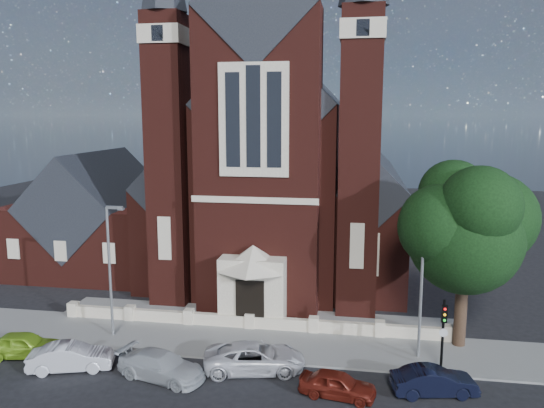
{
  "coord_description": "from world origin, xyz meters",
  "views": [
    {
      "loc": [
        6.51,
        -24.45,
        13.31
      ],
      "look_at": [
        0.48,
        12.0,
        7.1
      ],
      "focal_mm": 35.0,
      "sensor_mm": 36.0,
      "label": 1
    }
  ],
  "objects_px": {
    "car_silver_b": "(161,366)",
    "car_dark_red": "(338,384)",
    "car_white_suv": "(255,357)",
    "car_navy": "(434,381)",
    "church": "(286,172)",
    "traffic_signal": "(443,327)",
    "street_tree": "(468,231)",
    "street_lamp_left": "(111,264)",
    "car_silver_a": "(71,357)",
    "car_lime_van": "(24,345)",
    "street_lamp_right": "(423,279)",
    "parish_hall": "(98,222)"
  },
  "relations": [
    {
      "from": "car_silver_a",
      "to": "car_silver_b",
      "type": "xyz_separation_m",
      "value": [
        5.05,
        -0.11,
        -0.02
      ]
    },
    {
      "from": "street_tree",
      "to": "car_white_suv",
      "type": "distance_m",
      "value": 13.63
    },
    {
      "from": "parish_hall",
      "to": "street_lamp_left",
      "type": "bearing_deg",
      "value": -59.98
    },
    {
      "from": "church",
      "to": "traffic_signal",
      "type": "bearing_deg",
      "value": -61.8
    },
    {
      "from": "street_tree",
      "to": "car_lime_van",
      "type": "xyz_separation_m",
      "value": [
        -24.26,
        -5.03,
        -6.26
      ]
    },
    {
      "from": "car_silver_b",
      "to": "car_dark_red",
      "type": "distance_m",
      "value": 8.96
    },
    {
      "from": "car_silver_b",
      "to": "car_dark_red",
      "type": "xyz_separation_m",
      "value": [
        8.95,
        -0.32,
        -0.06
      ]
    },
    {
      "from": "car_silver_b",
      "to": "car_white_suv",
      "type": "distance_m",
      "value": 4.81
    },
    {
      "from": "street_lamp_right",
      "to": "street_tree",
      "type": "bearing_deg",
      "value": 34.26
    },
    {
      "from": "car_lime_van",
      "to": "car_navy",
      "type": "bearing_deg",
      "value": -101.89
    },
    {
      "from": "church",
      "to": "parish_hall",
      "type": "relative_size",
      "value": 2.86
    },
    {
      "from": "church",
      "to": "traffic_signal",
      "type": "xyz_separation_m",
      "value": [
        11.0,
        -20.52,
        -5.6
      ]
    },
    {
      "from": "car_lime_van",
      "to": "car_silver_a",
      "type": "distance_m",
      "value": 3.58
    },
    {
      "from": "street_lamp_left",
      "to": "car_silver_a",
      "type": "bearing_deg",
      "value": -94.32
    },
    {
      "from": "church",
      "to": "car_dark_red",
      "type": "distance_m",
      "value": 25.54
    },
    {
      "from": "traffic_signal",
      "to": "car_white_suv",
      "type": "bearing_deg",
      "value": -172.48
    },
    {
      "from": "street_tree",
      "to": "street_lamp_left",
      "type": "bearing_deg",
      "value": -175.24
    },
    {
      "from": "parish_hall",
      "to": "street_tree",
      "type": "distance_m",
      "value": 31.27
    },
    {
      "from": "street_lamp_right",
      "to": "car_lime_van",
      "type": "distance_m",
      "value": 22.35
    },
    {
      "from": "car_silver_b",
      "to": "car_navy",
      "type": "relative_size",
      "value": 1.16
    },
    {
      "from": "street_lamp_right",
      "to": "car_silver_b",
      "type": "distance_m",
      "value": 14.54
    },
    {
      "from": "car_white_suv",
      "to": "car_navy",
      "type": "height_order",
      "value": "car_white_suv"
    },
    {
      "from": "street_tree",
      "to": "car_silver_a",
      "type": "relative_size",
      "value": 2.49
    },
    {
      "from": "car_silver_b",
      "to": "car_white_suv",
      "type": "xyz_separation_m",
      "value": [
        4.54,
        1.6,
        0.05
      ]
    },
    {
      "from": "church",
      "to": "car_silver_b",
      "type": "xyz_separation_m",
      "value": [
        -3.19,
        -23.39,
        -7.5
      ]
    },
    {
      "from": "car_dark_red",
      "to": "street_tree",
      "type": "bearing_deg",
      "value": -36.97
    },
    {
      "from": "parish_hall",
      "to": "car_silver_a",
      "type": "height_order",
      "value": "parish_hall"
    },
    {
      "from": "church",
      "to": "car_navy",
      "type": "bearing_deg",
      "value": -65.56
    },
    {
      "from": "car_lime_van",
      "to": "car_navy",
      "type": "xyz_separation_m",
      "value": [
        22.0,
        -0.47,
        -0.03
      ]
    },
    {
      "from": "street_lamp_right",
      "to": "car_navy",
      "type": "distance_m",
      "value": 5.47
    },
    {
      "from": "car_white_suv",
      "to": "car_dark_red",
      "type": "relative_size",
      "value": 1.45
    },
    {
      "from": "street_lamp_left",
      "to": "car_navy",
      "type": "height_order",
      "value": "street_lamp_left"
    },
    {
      "from": "car_silver_a",
      "to": "car_white_suv",
      "type": "distance_m",
      "value": 9.7
    },
    {
      "from": "street_lamp_right",
      "to": "street_lamp_left",
      "type": "bearing_deg",
      "value": 180.0
    },
    {
      "from": "church",
      "to": "car_lime_van",
      "type": "xyz_separation_m",
      "value": [
        -11.67,
        -22.27,
        -7.49
      ]
    },
    {
      "from": "car_silver_a",
      "to": "car_white_suv",
      "type": "height_order",
      "value": "car_white_suv"
    },
    {
      "from": "street_lamp_right",
      "to": "car_silver_a",
      "type": "distance_m",
      "value": 19.23
    },
    {
      "from": "street_lamp_left",
      "to": "car_silver_a",
      "type": "distance_m",
      "value": 5.83
    },
    {
      "from": "street_lamp_right",
      "to": "car_white_suv",
      "type": "height_order",
      "value": "street_lamp_right"
    },
    {
      "from": "car_dark_red",
      "to": "car_navy",
      "type": "distance_m",
      "value": 4.67
    },
    {
      "from": "car_white_suv",
      "to": "car_navy",
      "type": "relative_size",
      "value": 1.31
    },
    {
      "from": "street_tree",
      "to": "car_silver_a",
      "type": "height_order",
      "value": "street_tree"
    },
    {
      "from": "street_lamp_left",
      "to": "street_tree",
      "type": "bearing_deg",
      "value": 4.76
    },
    {
      "from": "church",
      "to": "street_lamp_left",
      "type": "bearing_deg",
      "value": -112.66
    },
    {
      "from": "car_silver_b",
      "to": "car_dark_red",
      "type": "relative_size",
      "value": 1.29
    },
    {
      "from": "church",
      "to": "traffic_signal",
      "type": "relative_size",
      "value": 8.72
    },
    {
      "from": "street_lamp_left",
      "to": "church",
      "type": "bearing_deg",
      "value": 67.34
    },
    {
      "from": "street_lamp_left",
      "to": "car_silver_b",
      "type": "bearing_deg",
      "value": -43.3
    },
    {
      "from": "car_lime_van",
      "to": "street_lamp_right",
      "type": "bearing_deg",
      "value": -91.97
    },
    {
      "from": "car_silver_a",
      "to": "car_dark_red",
      "type": "xyz_separation_m",
      "value": [
        14.0,
        -0.43,
        -0.08
      ]
    }
  ]
}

